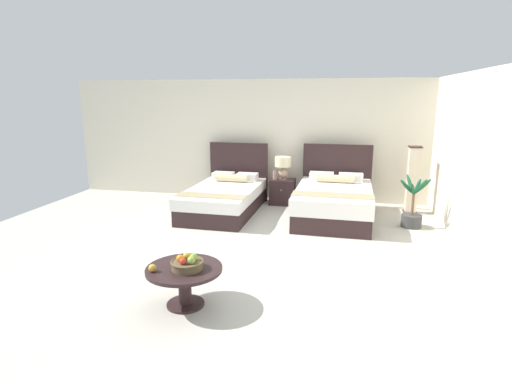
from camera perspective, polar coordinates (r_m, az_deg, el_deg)
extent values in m
cube|color=beige|center=(5.90, 0.25, -8.43)|extent=(9.51, 10.05, 0.02)
cube|color=silver|center=(8.72, 4.40, 7.22)|extent=(9.51, 0.12, 2.53)
cube|color=silver|center=(6.15, 29.26, 3.07)|extent=(0.12, 5.65, 2.53)
cube|color=#2E1D1E|center=(7.78, -4.55, -1.90)|extent=(1.24, 2.15, 0.29)
cube|color=white|center=(7.72, -4.58, -0.14)|extent=(1.28, 2.20, 0.20)
cube|color=#2E1D1E|center=(8.69, -2.42, 2.90)|extent=(1.25, 0.10, 1.22)
cube|color=white|center=(8.50, -4.62, 2.29)|extent=(0.43, 0.31, 0.14)
cube|color=white|center=(8.36, -1.25, 2.15)|extent=(0.43, 0.31, 0.14)
cylinder|color=beige|center=(8.20, -3.41, 1.95)|extent=(0.65, 0.17, 0.15)
cube|color=tan|center=(7.07, -6.26, -0.51)|extent=(1.24, 0.39, 0.01)
cube|color=#2E1D1E|center=(7.49, 10.74, -2.63)|extent=(1.35, 2.06, 0.30)
cube|color=white|center=(7.42, 10.83, -0.50)|extent=(1.39, 2.10, 0.27)
cube|color=#2E1D1E|center=(8.40, 11.22, 2.35)|extent=(1.36, 0.10, 1.24)
cube|color=white|center=(8.12, 9.16, 2.23)|extent=(0.47, 0.31, 0.14)
cube|color=white|center=(8.11, 13.14, 2.02)|extent=(0.47, 0.31, 0.14)
cylinder|color=beige|center=(7.87, 11.07, 1.84)|extent=(0.71, 0.17, 0.15)
cube|color=tan|center=(6.85, 10.66, -0.42)|extent=(1.35, 0.42, 0.01)
cube|color=#2E1D1E|center=(8.39, 3.72, 0.04)|extent=(0.51, 0.39, 0.52)
sphere|color=tan|center=(8.17, 3.54, 0.26)|extent=(0.02, 0.02, 0.02)
cylinder|color=tan|center=(8.35, 3.77, 1.88)|extent=(0.16, 0.16, 0.02)
ellipsoid|color=tan|center=(8.33, 3.78, 2.63)|extent=(0.19, 0.19, 0.20)
cylinder|color=#99844C|center=(8.31, 3.79, 3.45)|extent=(0.02, 0.02, 0.04)
cylinder|color=beige|center=(8.29, 3.81, 4.26)|extent=(0.33, 0.33, 0.20)
cylinder|color=gray|center=(8.30, 2.66, 2.34)|extent=(0.09, 0.09, 0.17)
torus|color=gray|center=(8.28, 2.67, 2.95)|extent=(0.09, 0.09, 0.01)
cylinder|color=#2E1D1E|center=(4.56, -9.82, -15.18)|extent=(0.40, 0.40, 0.02)
cylinder|color=#2E1D1E|center=(4.48, -9.92, -13.09)|extent=(0.14, 0.14, 0.39)
cylinder|color=#2E1D1E|center=(4.39, -10.03, -10.58)|extent=(0.80, 0.80, 0.04)
cylinder|color=brown|center=(4.32, -9.60, -10.09)|extent=(0.32, 0.32, 0.08)
torus|color=brown|center=(4.31, -9.62, -9.58)|extent=(0.34, 0.34, 0.02)
sphere|color=#8FA641|center=(4.24, -9.04, -9.41)|extent=(0.08, 0.08, 0.08)
sphere|color=#81AB38|center=(4.31, -8.73, -9.00)|extent=(0.08, 0.08, 0.08)
sphere|color=gold|center=(4.36, -9.67, -8.82)|extent=(0.08, 0.08, 0.08)
sphere|color=orange|center=(4.31, -10.57, -9.11)|extent=(0.08, 0.08, 0.08)
sphere|color=red|center=(4.24, -10.19, -9.53)|extent=(0.07, 0.07, 0.07)
sphere|color=gold|center=(4.34, -14.30, -10.27)|extent=(0.08, 0.08, 0.08)
cube|color=#392220|center=(8.35, 20.70, -2.59)|extent=(0.23, 0.23, 0.03)
cube|color=beige|center=(8.21, 21.05, 1.61)|extent=(0.19, 0.19, 1.22)
cube|color=#392220|center=(8.12, 21.41, 5.91)|extent=(0.23, 0.23, 0.02)
cylinder|color=#3C3C3C|center=(7.43, 20.91, -3.79)|extent=(0.33, 0.33, 0.21)
cylinder|color=brown|center=(7.35, 21.09, -1.63)|extent=(0.04, 0.04, 0.36)
ellipsoid|color=#1B4F31|center=(7.31, 22.27, 0.71)|extent=(0.30, 0.07, 0.30)
ellipsoid|color=#1B4F31|center=(7.36, 21.66, 0.74)|extent=(0.18, 0.20, 0.29)
ellipsoid|color=#1B4F31|center=(7.38, 20.76, 1.05)|extent=(0.16, 0.28, 0.34)
ellipsoid|color=#1B4F31|center=(7.25, 20.40, 0.67)|extent=(0.28, 0.10, 0.29)
ellipsoid|color=#1B4F31|center=(7.15, 21.07, 0.38)|extent=(0.14, 0.30, 0.28)
ellipsoid|color=#1B4F31|center=(7.20, 22.03, 0.66)|extent=(0.21, 0.25, 0.35)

